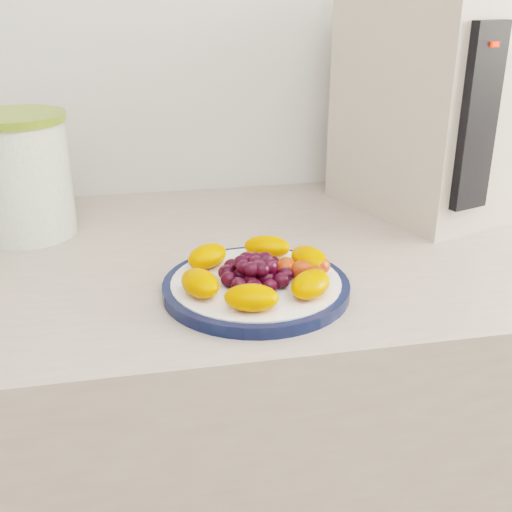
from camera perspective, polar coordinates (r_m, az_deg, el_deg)
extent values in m
cube|color=#AD9B8E|center=(1.19, 2.21, -19.58)|extent=(3.50, 0.60, 0.90)
cube|color=#7C5E48|center=(1.21, 2.18, -20.62)|extent=(3.48, 0.58, 0.84)
cylinder|color=#0D1739|center=(0.79, 0.00, -2.82)|extent=(0.23, 0.23, 0.01)
cylinder|color=white|center=(0.79, 0.00, -2.76)|extent=(0.21, 0.21, 0.02)
cylinder|color=#3F671B|center=(1.02, -20.09, 6.41)|extent=(0.18, 0.18, 0.17)
cylinder|color=olive|center=(1.00, -20.81, 11.44)|extent=(0.19, 0.19, 0.01)
cube|color=beige|center=(1.10, 15.24, 12.95)|extent=(0.28, 0.33, 0.35)
cube|color=black|center=(0.97, 19.10, 11.46)|extent=(0.06, 0.04, 0.26)
cube|color=#FF0C05|center=(0.95, 20.42, 17.23)|extent=(0.01, 0.01, 0.01)
ellipsoid|color=#FD6300|center=(0.82, 4.76, -0.26)|extent=(0.05, 0.07, 0.03)
ellipsoid|color=#FD6300|center=(0.85, 1.00, 0.83)|extent=(0.07, 0.06, 0.03)
ellipsoid|color=#FD6300|center=(0.82, -4.34, -0.01)|extent=(0.07, 0.07, 0.03)
ellipsoid|color=#FD6300|center=(0.75, -5.00, -2.41)|extent=(0.06, 0.07, 0.03)
ellipsoid|color=#FD6300|center=(0.72, -0.41, -3.73)|extent=(0.07, 0.05, 0.03)
ellipsoid|color=#FD6300|center=(0.75, 4.87, -2.52)|extent=(0.07, 0.07, 0.03)
ellipsoid|color=black|center=(0.79, 0.00, -1.66)|extent=(0.02, 0.02, 0.02)
ellipsoid|color=black|center=(0.79, 1.33, -1.51)|extent=(0.02, 0.02, 0.02)
ellipsoid|color=black|center=(0.80, 0.43, -1.02)|extent=(0.02, 0.02, 0.02)
ellipsoid|color=black|center=(0.80, -0.88, -1.20)|extent=(0.02, 0.02, 0.02)
ellipsoid|color=black|center=(0.78, -1.34, -1.70)|extent=(0.02, 0.02, 0.02)
ellipsoid|color=black|center=(0.77, -0.44, -2.17)|extent=(0.02, 0.02, 0.02)
ellipsoid|color=black|center=(0.77, 0.91, -2.01)|extent=(0.02, 0.02, 0.02)
ellipsoid|color=black|center=(0.80, 2.33, -1.11)|extent=(0.02, 0.02, 0.02)
ellipsoid|color=black|center=(0.81, 1.42, -0.67)|extent=(0.02, 0.02, 0.02)
ellipsoid|color=black|center=(0.82, 0.16, -0.54)|extent=(0.02, 0.02, 0.02)
ellipsoid|color=black|center=(0.82, -1.13, -0.63)|extent=(0.02, 0.02, 0.02)
ellipsoid|color=black|center=(0.80, -2.16, -0.95)|extent=(0.02, 0.02, 0.02)
ellipsoid|color=black|center=(0.79, -2.64, -1.49)|extent=(0.02, 0.02, 0.02)
ellipsoid|color=black|center=(0.77, -2.42, -2.08)|extent=(0.02, 0.02, 0.02)
ellipsoid|color=black|center=(0.76, -1.52, -2.56)|extent=(0.02, 0.02, 0.02)
ellipsoid|color=black|center=(0.75, -0.17, -2.74)|extent=(0.02, 0.02, 0.02)
ellipsoid|color=black|center=(0.76, 1.22, -2.66)|extent=(0.02, 0.02, 0.02)
ellipsoid|color=black|center=(0.77, 2.26, -2.20)|extent=(0.02, 0.02, 0.02)
ellipsoid|color=black|center=(0.78, 2.65, -1.67)|extent=(0.02, 0.02, 0.02)
ellipsoid|color=black|center=(0.78, 0.00, -0.69)|extent=(0.02, 0.02, 0.02)
ellipsoid|color=black|center=(0.79, 0.80, -0.30)|extent=(0.02, 0.02, 0.02)
ellipsoid|color=black|center=(0.80, -0.03, -0.22)|extent=(0.02, 0.02, 0.02)
ellipsoid|color=black|center=(0.79, -0.84, -0.31)|extent=(0.02, 0.02, 0.02)
ellipsoid|color=black|center=(0.78, -1.28, -0.62)|extent=(0.02, 0.02, 0.02)
ellipsoid|color=black|center=(0.77, -1.12, -1.00)|extent=(0.02, 0.02, 0.02)
ellipsoid|color=black|center=(0.77, -0.42, -1.21)|extent=(0.02, 0.02, 0.02)
ellipsoid|color=black|center=(0.77, 0.48, -1.21)|extent=(0.02, 0.02, 0.02)
ellipsoid|color=black|center=(0.77, 1.15, -0.95)|extent=(0.02, 0.02, 0.02)
ellipsoid|color=red|center=(0.79, 4.15, -1.21)|extent=(0.03, 0.03, 0.02)
ellipsoid|color=red|center=(0.80, 5.64, -0.92)|extent=(0.04, 0.03, 0.02)
ellipsoid|color=red|center=(0.78, 5.28, -1.73)|extent=(0.04, 0.04, 0.02)
ellipsoid|color=red|center=(0.80, 2.69, -0.96)|extent=(0.04, 0.04, 0.02)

